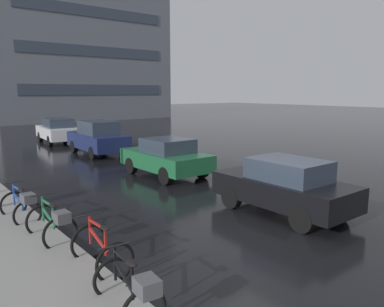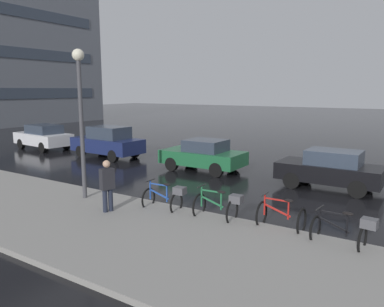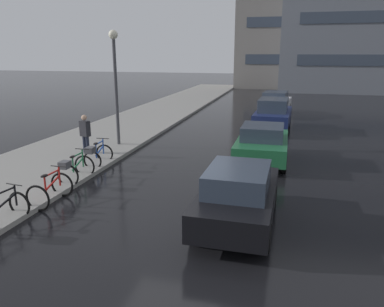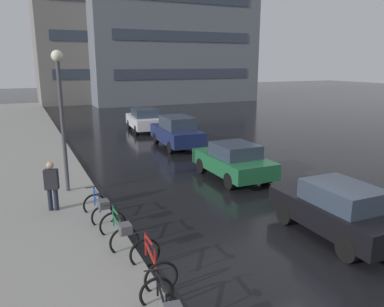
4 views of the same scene
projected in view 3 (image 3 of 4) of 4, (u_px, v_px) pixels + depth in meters
name	position (u px, v px, depth m)	size (l,w,h in m)	color
ground_plane	(168.00, 225.00, 9.22)	(140.00, 140.00, 0.00)	black
sidewalk_kerb	(118.00, 131.00, 19.98)	(4.80, 60.00, 0.14)	gray
bicycle_second	(50.00, 190.00, 10.42)	(0.75, 1.18, 0.96)	black
bicycle_third	(74.00, 169.00, 12.05)	(0.78, 1.39, 1.00)	black
bicycle_farthest	(97.00, 154.00, 13.75)	(0.76, 1.38, 0.97)	black
car_black	(238.00, 196.00, 9.02)	(1.78, 3.81, 1.50)	black
car_green	(262.00, 143.00, 14.33)	(1.89, 3.84, 1.47)	#1E6038
car_navy	(273.00, 115.00, 20.18)	(1.96, 4.29, 1.74)	navy
car_white	(275.00, 103.00, 25.44)	(2.15, 4.22, 1.57)	silver
pedestrian	(85.00, 133.00, 15.12)	(0.46, 0.36, 1.70)	#1E2333
streetlamp	(115.00, 72.00, 15.97)	(0.38, 0.38, 5.03)	#424247
building_facade_main	(303.00, 6.00, 43.52)	(14.63, 7.89, 18.75)	gray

